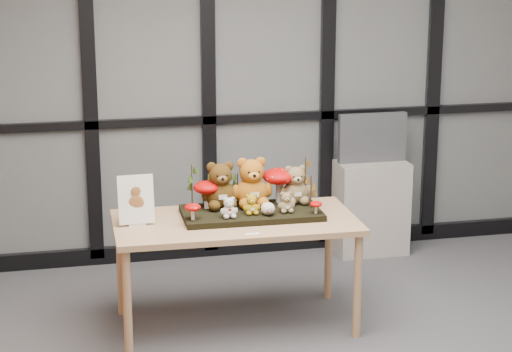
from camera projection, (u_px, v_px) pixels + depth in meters
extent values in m
plane|color=#B5B2AB|center=(268.00, 69.00, 6.81)|extent=(5.00, 0.00, 5.00)
cube|color=#2D383F|center=(269.00, 70.00, 6.78)|extent=(4.90, 0.02, 2.70)
cube|color=black|center=(268.00, 243.00, 7.12)|extent=(4.90, 0.06, 0.12)
cube|color=black|center=(269.00, 117.00, 6.87)|extent=(4.90, 0.06, 0.06)
cube|color=black|center=(89.00, 76.00, 6.50)|extent=(0.10, 0.06, 2.70)
cube|color=black|center=(208.00, 72.00, 6.69)|extent=(0.10, 0.06, 2.70)
cube|color=black|center=(327.00, 68.00, 6.88)|extent=(0.10, 0.06, 2.70)
cube|color=black|center=(434.00, 65.00, 7.06)|extent=(0.10, 0.06, 2.70)
cube|color=tan|center=(235.00, 222.00, 5.62)|extent=(1.49, 0.77, 0.04)
cylinder|color=tan|center=(127.00, 304.00, 5.27)|extent=(0.05, 0.05, 0.65)
cylinder|color=tan|center=(121.00, 266.00, 5.88)|extent=(0.05, 0.05, 0.65)
cylinder|color=tan|center=(358.00, 286.00, 5.54)|extent=(0.05, 0.05, 0.65)
cylinder|color=tan|center=(329.00, 251.00, 6.14)|extent=(0.05, 0.05, 0.65)
cube|color=black|center=(251.00, 213.00, 5.69)|extent=(0.85, 0.44, 0.04)
cube|color=silver|center=(137.00, 224.00, 5.52)|extent=(0.10, 0.06, 0.01)
cube|color=white|center=(136.00, 199.00, 5.48)|extent=(0.21, 0.06, 0.29)
ellipsoid|color=brown|center=(136.00, 204.00, 5.48)|extent=(0.09, 0.01, 0.11)
ellipsoid|color=brown|center=(136.00, 191.00, 5.46)|extent=(0.06, 0.01, 0.06)
cube|color=white|center=(252.00, 234.00, 5.35)|extent=(0.08, 0.03, 0.00)
cube|color=#9F978E|center=(371.00, 208.00, 7.03)|extent=(0.53, 0.31, 0.71)
cube|color=#494B50|center=(372.00, 138.00, 6.91)|extent=(0.52, 0.05, 0.37)
cube|color=black|center=(373.00, 138.00, 6.89)|extent=(0.46, 0.00, 0.30)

